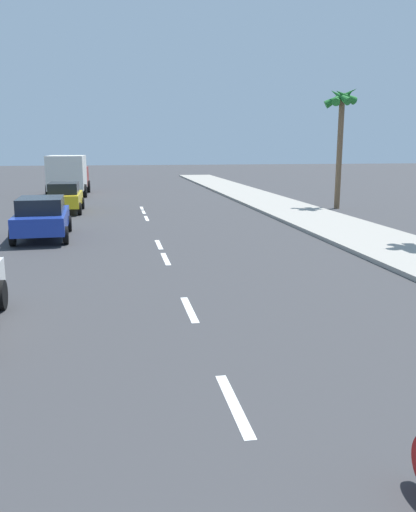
{
  "coord_description": "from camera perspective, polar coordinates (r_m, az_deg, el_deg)",
  "views": [
    {
      "loc": [
        -1.49,
        1.05,
        3.43
      ],
      "look_at": [
        0.46,
        11.85,
        1.1
      ],
      "focal_mm": 36.37,
      "sensor_mm": 36.0,
      "label": 1
    }
  ],
  "objects": [
    {
      "name": "lane_stripe_6",
      "position": [
        25.37,
        -6.77,
        4.13
      ],
      "size": [
        0.16,
        1.8,
        0.01
      ],
      "primitive_type": "cube",
      "color": "white",
      "rests_on": "ground"
    },
    {
      "name": "ground_plane",
      "position": [
        19.32,
        -5.63,
        1.7
      ],
      "size": [
        160.0,
        160.0,
        0.0
      ],
      "primitive_type": "plane",
      "color": "#38383A"
    },
    {
      "name": "lane_stripe_8",
      "position": [
        29.48,
        -7.28,
        5.21
      ],
      "size": [
        0.16,
        1.8,
        0.01
      ],
      "primitive_type": "cube",
      "color": "white",
      "rests_on": "ground"
    },
    {
      "name": "lane_stripe_3",
      "position": [
        11.18,
        -2.07,
        -5.87
      ],
      "size": [
        0.16,
        1.8,
        0.01
      ],
      "primitive_type": "cube",
      "color": "white",
      "rests_on": "ground"
    },
    {
      "name": "lane_stripe_4",
      "position": [
        16.14,
        -4.69,
        -0.31
      ],
      "size": [
        0.16,
        1.8,
        0.01
      ],
      "primitive_type": "cube",
      "color": "white",
      "rests_on": "ground"
    },
    {
      "name": "palm_tree_far",
      "position": [
        30.03,
        14.45,
        15.07
      ],
      "size": [
        1.88,
        1.77,
        6.71
      ],
      "color": "brown",
      "rests_on": "ground"
    },
    {
      "name": "lane_stripe_2",
      "position": [
        7.31,
        2.85,
        -15.94
      ],
      "size": [
        0.16,
        1.8,
        0.01
      ],
      "primitive_type": "cube",
      "color": "white",
      "rests_on": "ground"
    },
    {
      "name": "parked_car_blue",
      "position": [
        20.55,
        -17.79,
        4.17
      ],
      "size": [
        2.11,
        4.35,
        1.57
      ],
      "rotation": [
        0.0,
        0.0,
        0.04
      ],
      "color": "#1E389E",
      "rests_on": "ground"
    },
    {
      "name": "lane_stripe_7",
      "position": [
        28.02,
        -7.12,
        4.86
      ],
      "size": [
        0.16,
        1.8,
        0.01
      ],
      "primitive_type": "cube",
      "color": "white",
      "rests_on": "ground"
    },
    {
      "name": "parked_car_yellow",
      "position": [
        28.49,
        -15.5,
        6.32
      ],
      "size": [
        1.83,
        3.93,
        1.57
      ],
      "rotation": [
        0.0,
        0.0,
        0.0
      ],
      "color": "gold",
      "rests_on": "ground"
    },
    {
      "name": "sidewalk_strip",
      "position": [
        23.19,
        13.72,
        3.31
      ],
      "size": [
        3.6,
        80.0,
        0.14
      ],
      "primitive_type": "cube",
      "color": "#9E998E",
      "rests_on": "ground"
    },
    {
      "name": "delivery_truck",
      "position": [
        38.51,
        -15.11,
        8.7
      ],
      "size": [
        2.75,
        6.27,
        2.8
      ],
      "rotation": [
        0.0,
        0.0,
        -0.01
      ],
      "color": "maroon",
      "rests_on": "ground"
    },
    {
      "name": "lane_stripe_5",
      "position": [
        18.52,
        -5.43,
        1.27
      ],
      "size": [
        0.16,
        1.8,
        0.01
      ],
      "primitive_type": "cube",
      "color": "white",
      "rests_on": "ground"
    }
  ]
}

